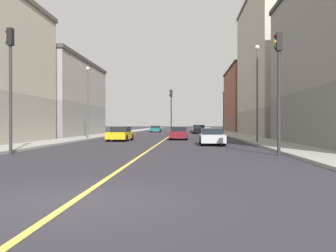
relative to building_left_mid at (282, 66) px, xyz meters
name	(u,v)px	position (x,y,z in m)	size (l,w,h in m)	color
ground_plane	(75,201)	(-14.75, -40.76, -9.29)	(400.00, 400.00, 0.00)	#2E2C33
sidewalk_left	(229,133)	(-5.94, 8.24, -9.21)	(2.99, 168.00, 0.15)	#9E9B93
sidewalk_right	(118,133)	(-23.57, 8.24, -9.21)	(2.99, 168.00, 0.15)	#9E9B93
lane_center_stripe	(173,134)	(-14.75, 8.24, -9.28)	(0.16, 154.00, 0.01)	#E5D14C
building_left_mid	(282,66)	(0.00, 0.00, 0.00)	(9.19, 21.03, 18.55)	#9D9688
building_left_far	(252,100)	(0.00, 22.68, -3.10)	(9.19, 20.24, 12.36)	brown
building_right_midblock	(54,98)	(-29.51, -3.19, -4.44)	(9.19, 19.22, 9.68)	gray
traffic_light_left_near	(279,76)	(-7.85, -29.83, -5.30)	(0.40, 0.32, 6.17)	#2D2D2D
traffic_light_right_near	(10,74)	(-21.69, -29.83, -5.06)	(0.40, 0.32, 6.60)	#2D2D2D
traffic_light_median_far	(171,106)	(-14.54, -2.83, -5.46)	(0.40, 0.32, 5.90)	#2D2D2D
street_lamp_left_near	(257,84)	(-6.83, -18.86, -4.47)	(0.36, 0.36, 7.79)	#4C4C51
street_lamp_right_near	(88,95)	(-22.68, -11.88, -4.73)	(0.36, 0.36, 7.29)	#4C4C51
street_lamp_left_far	(223,107)	(-6.83, 8.83, -5.04)	(0.36, 0.36, 6.71)	#4C4C51
car_white	(198,129)	(-10.72, 15.32, -8.59)	(2.00, 4.51, 1.41)	white
car_teal	(156,129)	(-18.49, 18.99, -8.69)	(1.94, 4.07, 1.22)	#196670
car_black	(200,130)	(-10.59, 8.65, -8.61)	(2.01, 4.57, 1.39)	black
car_maroon	(179,133)	(-13.33, -11.99, -8.64)	(1.79, 4.11, 1.29)	maroon
car_silver	(212,137)	(-10.59, -20.72, -8.66)	(1.83, 4.24, 1.26)	silver
car_yellow	(121,134)	(-18.70, -14.94, -8.65)	(1.99, 4.34, 1.34)	gold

